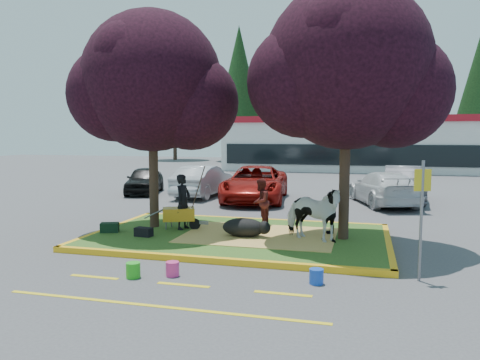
% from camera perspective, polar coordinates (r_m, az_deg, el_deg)
% --- Properties ---
extents(ground, '(90.00, 90.00, 0.00)m').
position_cam_1_polar(ground, '(13.43, -0.16, -7.24)').
color(ground, '#424244').
rests_on(ground, ground).
extents(median_island, '(8.00, 5.00, 0.15)m').
position_cam_1_polar(median_island, '(13.41, -0.16, -6.93)').
color(median_island, '#2F5219').
rests_on(median_island, ground).
extents(curb_near, '(8.30, 0.16, 0.15)m').
position_cam_1_polar(curb_near, '(11.01, -3.73, -9.73)').
color(curb_near, '#F1AC14').
rests_on(curb_near, ground).
extents(curb_far, '(8.30, 0.16, 0.15)m').
position_cam_1_polar(curb_far, '(15.86, 2.29, -4.97)').
color(curb_far, '#F1AC14').
rests_on(curb_far, ground).
extents(curb_left, '(0.16, 5.30, 0.15)m').
position_cam_1_polar(curb_left, '(14.98, -15.47, -5.80)').
color(curb_left, '#F1AC14').
rests_on(curb_left, ground).
extents(curb_right, '(0.16, 5.30, 0.15)m').
position_cam_1_polar(curb_right, '(12.98, 17.66, -7.62)').
color(curb_right, '#F1AC14').
rests_on(curb_right, ground).
extents(straw_bedding, '(4.20, 3.00, 0.01)m').
position_cam_1_polar(straw_bedding, '(13.25, 2.37, -6.73)').
color(straw_bedding, '#E2B95D').
rests_on(straw_bedding, median_island).
extents(tree_purple_left, '(5.06, 4.20, 6.51)m').
position_cam_1_polar(tree_purple_left, '(14.48, -10.63, 10.96)').
color(tree_purple_left, black).
rests_on(tree_purple_left, median_island).
extents(tree_purple_right, '(5.30, 4.40, 6.82)m').
position_cam_1_polar(tree_purple_right, '(12.92, 12.97, 12.47)').
color(tree_purple_right, black).
rests_on(tree_purple_right, median_island).
extents(fire_lane_stripe_a, '(1.10, 0.12, 0.01)m').
position_cam_1_polar(fire_lane_stripe_a, '(10.47, -17.33, -11.22)').
color(fire_lane_stripe_a, yellow).
rests_on(fire_lane_stripe_a, ground).
extents(fire_lane_stripe_b, '(1.10, 0.12, 0.01)m').
position_cam_1_polar(fire_lane_stripe_b, '(9.58, -6.91, -12.58)').
color(fire_lane_stripe_b, yellow).
rests_on(fire_lane_stripe_b, ground).
extents(fire_lane_stripe_c, '(1.10, 0.12, 0.01)m').
position_cam_1_polar(fire_lane_stripe_c, '(9.06, 5.25, -13.65)').
color(fire_lane_stripe_c, yellow).
rests_on(fire_lane_stripe_c, ground).
extents(fire_lane_long, '(6.00, 0.10, 0.01)m').
position_cam_1_polar(fire_lane_long, '(8.54, -10.02, -14.92)').
color(fire_lane_long, yellow).
rests_on(fire_lane_long, ground).
extents(retail_building, '(20.40, 8.40, 4.40)m').
position_cam_1_polar(retail_building, '(40.65, 13.05, 4.44)').
color(retail_building, silver).
rests_on(retail_building, ground).
extents(treeline, '(46.58, 7.80, 14.63)m').
position_cam_1_polar(treeline, '(50.51, 12.70, 10.88)').
color(treeline, black).
rests_on(treeline, ground).
extents(cow, '(1.92, 1.41, 1.48)m').
position_cam_1_polar(cow, '(12.56, 8.82, -4.08)').
color(cow, white).
rests_on(cow, median_island).
extents(calf, '(1.38, 1.10, 0.52)m').
position_cam_1_polar(calf, '(13.01, 0.46, -5.80)').
color(calf, black).
rests_on(calf, median_island).
extents(handler, '(0.51, 0.67, 1.65)m').
position_cam_1_polar(handler, '(14.08, -6.95, -2.65)').
color(handler, black).
rests_on(handler, median_island).
extents(visitor_a, '(0.64, 0.78, 1.46)m').
position_cam_1_polar(visitor_a, '(14.61, 2.53, -2.67)').
color(visitor_a, '#4F1916').
rests_on(visitor_a, median_island).
extents(visitor_b, '(0.38, 0.70, 1.14)m').
position_cam_1_polar(visitor_b, '(13.58, 11.08, -4.11)').
color(visitor_b, black).
rests_on(visitor_b, median_island).
extents(wheelbarrow, '(1.66, 0.88, 0.63)m').
position_cam_1_polar(wheelbarrow, '(14.17, -7.45, -4.19)').
color(wheelbarrow, black).
rests_on(wheelbarrow, median_island).
extents(gear_bag_dark, '(0.51, 0.32, 0.25)m').
position_cam_1_polar(gear_bag_dark, '(13.37, -11.67, -6.22)').
color(gear_bag_dark, black).
rests_on(gear_bag_dark, median_island).
extents(gear_bag_green, '(0.59, 0.48, 0.27)m').
position_cam_1_polar(gear_bag_green, '(14.16, -15.60, -5.59)').
color(gear_bag_green, black).
rests_on(gear_bag_green, median_island).
extents(sign_post, '(0.34, 0.14, 2.46)m').
position_cam_1_polar(sign_post, '(10.10, 21.26, -3.13)').
color(sign_post, slate).
rests_on(sign_post, ground).
extents(bucket_green, '(0.34, 0.34, 0.32)m').
position_cam_1_polar(bucket_green, '(10.18, -12.89, -10.66)').
color(bucket_green, green).
rests_on(bucket_green, ground).
extents(bucket_pink, '(0.36, 0.36, 0.31)m').
position_cam_1_polar(bucket_pink, '(10.14, -8.24, -10.68)').
color(bucket_pink, '#DC307D').
rests_on(bucket_pink, ground).
extents(bucket_blue, '(0.31, 0.31, 0.31)m').
position_cam_1_polar(bucket_blue, '(9.66, 9.29, -11.52)').
color(bucket_blue, blue).
rests_on(bucket_blue, ground).
extents(car_black, '(2.68, 4.24, 1.34)m').
position_cam_1_polar(car_black, '(24.09, -11.55, -0.01)').
color(car_black, black).
rests_on(car_black, ground).
extents(car_silver, '(1.76, 4.57, 1.49)m').
position_cam_1_polar(car_silver, '(22.57, -4.54, -0.11)').
color(car_silver, '#A9ADB1').
rests_on(car_silver, ground).
extents(car_red, '(3.17, 5.87, 1.57)m').
position_cam_1_polar(car_red, '(20.92, 1.89, -0.43)').
color(car_red, maroon).
rests_on(car_red, ground).
extents(car_white, '(3.30, 5.23, 1.41)m').
position_cam_1_polar(car_white, '(20.69, 17.09, -0.96)').
color(car_white, silver).
rests_on(car_white, ground).
extents(car_grey, '(1.88, 4.82, 1.56)m').
position_cam_1_polar(car_grey, '(21.92, 19.38, -0.47)').
color(car_grey, '#4F5156').
rests_on(car_grey, ground).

